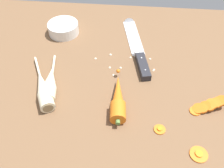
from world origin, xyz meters
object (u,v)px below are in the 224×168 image
at_px(carrot_slice_stack, 209,105).
at_px(prep_bowl, 63,28).
at_px(parsnip_mid_left, 50,83).
at_px(chefs_knife, 136,43).
at_px(parsnip_front, 43,89).
at_px(carrot_slice_stray_near, 199,154).
at_px(whole_carrot, 118,99).
at_px(carrot_slice_stray_mid, 160,129).

height_order(carrot_slice_stack, prep_bowl, prep_bowl).
distance_m(parsnip_mid_left, prep_bowl, 0.27).
distance_m(chefs_knife, parsnip_mid_left, 0.33).
relative_size(parsnip_front, carrot_slice_stray_near, 4.92).
xyz_separation_m(chefs_knife, carrot_slice_stray_near, (0.16, -0.40, -0.00)).
xyz_separation_m(whole_carrot, carrot_slice_stray_near, (0.20, -0.14, -0.02)).
bearing_deg(parsnip_mid_left, whole_carrot, -11.68).
distance_m(chefs_knife, parsnip_front, 0.36).
bearing_deg(prep_bowl, carrot_slice_stray_near, -46.48).
xyz_separation_m(chefs_knife, parsnip_mid_left, (-0.24, -0.22, 0.01)).
height_order(parsnip_front, carrot_slice_stray_near, parsnip_front).
xyz_separation_m(chefs_knife, parsnip_front, (-0.26, -0.25, 0.01)).
relative_size(parsnip_mid_left, carrot_slice_stray_near, 4.43).
xyz_separation_m(parsnip_front, parsnip_mid_left, (0.01, 0.02, 0.00)).
bearing_deg(parsnip_mid_left, chefs_knife, 42.83).
bearing_deg(chefs_knife, parsnip_mid_left, -137.17).
bearing_deg(whole_carrot, prep_bowl, 125.59).
distance_m(chefs_knife, prep_bowl, 0.27).
height_order(parsnip_front, prep_bowl, same).
bearing_deg(carrot_slice_stray_near, parsnip_front, 159.81).
distance_m(parsnip_front, prep_bowl, 0.30).
relative_size(chefs_knife, parsnip_front, 1.62).
bearing_deg(parsnip_mid_left, carrot_slice_stray_near, -23.82).
xyz_separation_m(whole_carrot, prep_bowl, (-0.22, 0.31, 0.00)).
bearing_deg(carrot_slice_stray_near, carrot_slice_stack, 72.89).
xyz_separation_m(chefs_knife, carrot_slice_stack, (0.21, -0.26, 0.01)).
relative_size(parsnip_mid_left, prep_bowl, 1.75).
bearing_deg(carrot_slice_stray_near, parsnip_mid_left, 156.18).
bearing_deg(parsnip_front, carrot_slice_stray_near, -20.19).
height_order(chefs_knife, parsnip_mid_left, parsnip_mid_left).
bearing_deg(whole_carrot, parsnip_front, 175.54).
relative_size(carrot_slice_stack, carrot_slice_stray_mid, 3.34).
distance_m(whole_carrot, carrot_slice_stray_near, 0.25).
height_order(chefs_knife, carrot_slice_stack, carrot_slice_stack).
distance_m(carrot_slice_stray_mid, prep_bowl, 0.51).
distance_m(parsnip_front, carrot_slice_stray_mid, 0.34).
distance_m(carrot_slice_stack, carrot_slice_stray_mid, 0.16).
height_order(parsnip_front, carrot_slice_stray_mid, parsnip_front).
height_order(parsnip_front, carrot_slice_stack, parsnip_front).
relative_size(chefs_knife, carrot_slice_stack, 3.44).
relative_size(chefs_knife, carrot_slice_stray_mid, 11.48).
xyz_separation_m(chefs_knife, carrot_slice_stray_mid, (0.07, -0.34, -0.00)).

